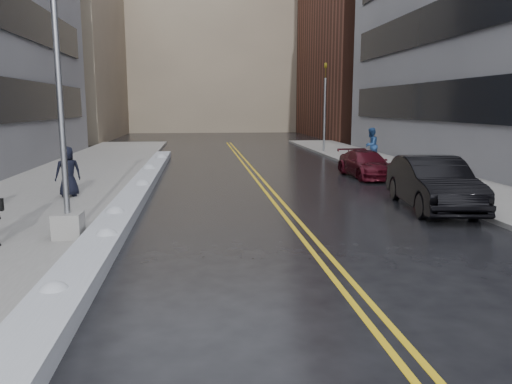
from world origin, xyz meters
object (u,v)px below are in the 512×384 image
object	(u,v)px
pedestrian_c	(68,172)
car_black	(433,183)
traffic_signal	(325,104)
car_maroon	(366,164)
fire_hydrant	(417,171)
lamppost	(63,138)
pedestrian_east	(371,145)

from	to	relation	value
pedestrian_c	car_black	size ratio (longest dim) A/B	0.35
car_black	traffic_signal	bearing A→B (deg)	93.23
car_black	car_maroon	bearing A→B (deg)	94.88
fire_hydrant	car_black	distance (m)	5.39
lamppost	pedestrian_c	size ratio (longest dim) A/B	4.35
traffic_signal	car_maroon	size ratio (longest dim) A/B	1.43
pedestrian_c	car_maroon	world-z (taller)	pedestrian_c
fire_hydrant	pedestrian_east	world-z (taller)	pedestrian_east
fire_hydrant	traffic_signal	distance (m)	14.30
pedestrian_east	car_black	distance (m)	11.87
car_maroon	traffic_signal	bearing A→B (deg)	82.76
pedestrian_c	car_maroon	size ratio (longest dim) A/B	0.42
car_black	car_maroon	xyz separation A→B (m)	(0.27, 7.24, -0.23)
traffic_signal	pedestrian_c	world-z (taller)	traffic_signal
lamppost	traffic_signal	size ratio (longest dim) A/B	1.27
lamppost	pedestrian_east	xyz separation A→B (m)	(12.58, 14.61, -1.42)
traffic_signal	pedestrian_east	size ratio (longest dim) A/B	3.10
lamppost	traffic_signal	world-z (taller)	lamppost
pedestrian_east	car_black	world-z (taller)	pedestrian_east
pedestrian_east	car_maroon	bearing A→B (deg)	24.64
fire_hydrant	pedestrian_east	size ratio (longest dim) A/B	0.38
lamppost	fire_hydrant	bearing A→B (deg)	33.04
traffic_signal	car_black	bearing A→B (deg)	-93.82
fire_hydrant	pedestrian_east	bearing A→B (deg)	87.58
pedestrian_c	fire_hydrant	bearing A→B (deg)	163.63
car_maroon	pedestrian_east	bearing A→B (deg)	65.79
fire_hydrant	car_maroon	world-z (taller)	car_maroon
car_maroon	lamppost	bearing A→B (deg)	-139.15
lamppost	car_black	world-z (taller)	lamppost
lamppost	fire_hydrant	world-z (taller)	lamppost
lamppost	car_maroon	xyz separation A→B (m)	(10.80, 10.16, -1.92)
traffic_signal	pedestrian_east	xyz separation A→B (m)	(0.78, -7.39, -2.28)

